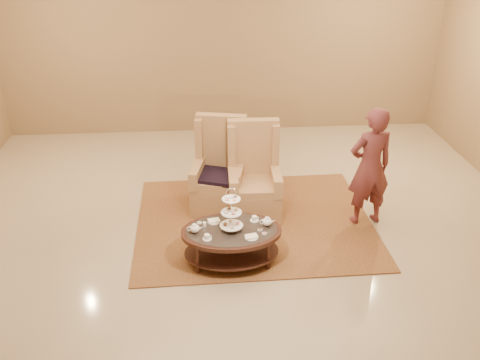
{
  "coord_description": "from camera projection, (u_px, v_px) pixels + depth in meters",
  "views": [
    {
      "loc": [
        -0.47,
        -5.64,
        3.78
      ],
      "look_at": [
        -0.0,
        0.2,
        0.82
      ],
      "focal_mm": 40.0,
      "sensor_mm": 36.0,
      "label": 1
    }
  ],
  "objects": [
    {
      "name": "wall_back",
      "position": [
        223.0,
        37.0,
        9.52
      ],
      "size": [
        8.0,
        0.04,
        3.5
      ],
      "primitive_type": "cube",
      "color": "#987953",
      "rests_on": "ground"
    },
    {
      "name": "rug",
      "position": [
        254.0,
        221.0,
        7.24
      ],
      "size": [
        3.17,
        2.65,
        0.02
      ],
      "rotation": [
        0.0,
        0.0,
        0.01
      ],
      "color": "olive",
      "rests_on": "ground"
    },
    {
      "name": "ground",
      "position": [
        241.0,
        245.0,
        6.75
      ],
      "size": [
        8.0,
        8.0,
        0.0
      ],
      "primitive_type": "plane",
      "color": "#BEAB8D",
      "rests_on": "ground"
    },
    {
      "name": "armchair_right",
      "position": [
        254.0,
        184.0,
        7.31
      ],
      "size": [
        0.71,
        0.74,
        1.29
      ],
      "rotation": [
        0.0,
        0.0,
        -0.02
      ],
      "color": "tan",
      "rests_on": "ground"
    },
    {
      "name": "tea_table",
      "position": [
        231.0,
        236.0,
        6.28
      ],
      "size": [
        1.2,
        0.84,
        0.99
      ],
      "rotation": [
        0.0,
        0.0,
        0.02
      ],
      "color": "black",
      "rests_on": "ground"
    },
    {
      "name": "person",
      "position": [
        370.0,
        167.0,
        6.89
      ],
      "size": [
        0.65,
        0.49,
        1.63
      ],
      "rotation": [
        0.0,
        0.0,
        3.32
      ],
      "color": "brown",
      "rests_on": "ground"
    },
    {
      "name": "ceiling",
      "position": [
        241.0,
        245.0,
        6.75
      ],
      "size": [
        8.0,
        8.0,
        0.02
      ],
      "primitive_type": "cube",
      "color": "beige",
      "rests_on": "ground"
    },
    {
      "name": "armchair_left",
      "position": [
        220.0,
        177.0,
        7.47
      ],
      "size": [
        0.83,
        0.85,
        1.29
      ],
      "rotation": [
        0.0,
        0.0,
        -0.21
      ],
      "color": "tan",
      "rests_on": "ground"
    }
  ]
}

